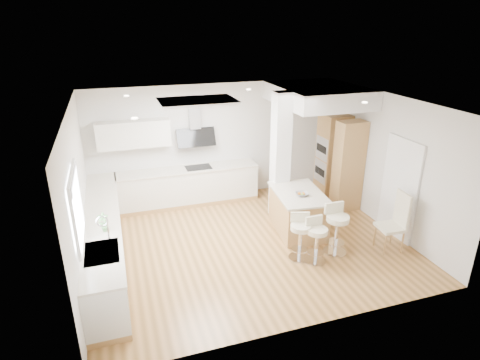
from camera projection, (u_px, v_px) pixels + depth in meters
name	position (u px, v px, depth m)	size (l,w,h in m)	color
ground	(248.00, 243.00, 8.03)	(6.00, 6.00, 0.00)	#AC7840
ceiling	(248.00, 243.00, 8.03)	(6.00, 5.00, 0.02)	silver
wall_back	(215.00, 142.00, 9.72)	(6.00, 0.04, 2.80)	silver
wall_left	(79.00, 198.00, 6.65)	(0.04, 5.00, 2.80)	silver
wall_right	(384.00, 161.00, 8.38)	(0.04, 5.00, 2.80)	silver
skylight	(198.00, 101.00, 7.30)	(4.10, 2.10, 0.06)	white
window_left	(76.00, 204.00, 5.76)	(0.06, 1.28, 1.07)	white
doorway_right	(399.00, 190.00, 7.99)	(0.05, 1.00, 2.10)	#463D37
counter_left	(104.00, 238.00, 7.29)	(0.63, 4.50, 1.35)	tan
counter_back	(181.00, 177.00, 9.47)	(3.62, 0.63, 2.50)	tan
pillar	(280.00, 157.00, 8.65)	(0.35, 0.35, 2.80)	white
soffit	(318.00, 95.00, 8.91)	(1.78, 2.20, 0.40)	silver
oven_column	(338.00, 161.00, 9.50)	(0.63, 1.21, 2.10)	tan
peninsula	(298.00, 211.00, 8.35)	(1.09, 1.52, 0.94)	tan
bar_stool_a	(300.00, 234.00, 7.34)	(0.50, 0.50, 0.89)	silver
bar_stool_b	(316.00, 238.00, 7.24)	(0.40, 0.40, 0.87)	silver
bar_stool_c	(336.00, 226.00, 7.51)	(0.45, 0.45, 0.99)	silver
dining_chair	(396.00, 220.00, 7.60)	(0.50, 0.50, 1.18)	beige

